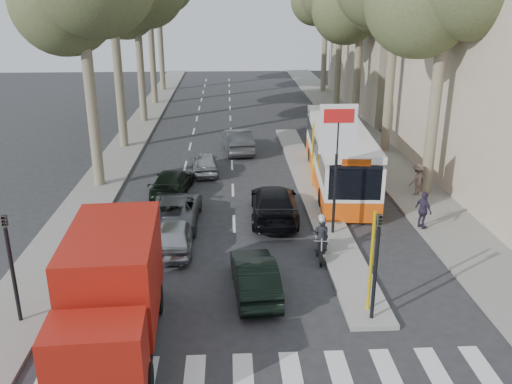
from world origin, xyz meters
The scene contains 20 objects.
ground centered at (0.00, 0.00, 0.00)m, with size 120.00×120.00×0.00m, color #28282B.
sidewalk_right centered at (8.60, 25.00, 0.06)m, with size 3.20×70.00×0.12m, color gray.
median_left centered at (-8.00, 28.00, 0.06)m, with size 2.40×64.00×0.12m, color gray.
traffic_island centered at (3.25, 11.00, 0.08)m, with size 1.50×26.00×0.16m, color gray.
building_far centered at (15.50, 34.00, 8.00)m, with size 11.00×20.00×16.00m, color #B7A88E.
billboard centered at (3.25, 5.00, 3.70)m, with size 1.50×12.10×5.60m.
traffic_light_island centered at (3.25, -1.50, 2.49)m, with size 0.16×0.41×3.60m.
traffic_light_left centered at (-7.60, -1.00, 2.49)m, with size 0.16×0.41×3.60m.
silver_hatchback centered at (-3.30, 4.00, 0.64)m, with size 1.51×3.76×1.28m, color #A3A6AB.
dark_hatchback centered at (-0.27, 0.45, 0.65)m, with size 1.38×3.95×1.30m, color black.
queue_car_a centered at (-3.50, 6.78, 0.64)m, with size 2.11×4.57×1.27m, color #4C4F53.
queue_car_b centered at (0.92, 7.00, 0.74)m, with size 2.07×5.10×1.48m, color black.
queue_car_c centered at (-2.47, 14.03, 0.61)m, with size 1.44×3.57×1.22m, color #989A9F.
queue_car_d centered at (-0.50, 18.50, 0.76)m, with size 1.60×4.60×1.51m, color #4A4D51.
queue_car_e centered at (-4.00, 10.63, 0.62)m, with size 1.75×4.30×1.25m, color black.
red_truck centered at (-4.41, -2.29, 1.77)m, with size 2.69×6.40×3.36m.
city_bus centered at (4.80, 11.99, 1.66)m, with size 3.50×12.11×3.15m.
motorcycle centered at (2.43, 3.21, 0.77)m, with size 0.81×1.99×1.70m.
pedestrian_near centered at (7.20, 5.34, 0.94)m, with size 0.96×0.47×1.64m, color #372D44.
pedestrian_far centered at (8.34, 9.52, 0.91)m, with size 1.03×0.46×1.59m, color #68584E.
Camera 1 is at (-1.08, -15.77, 9.50)m, focal length 38.00 mm.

